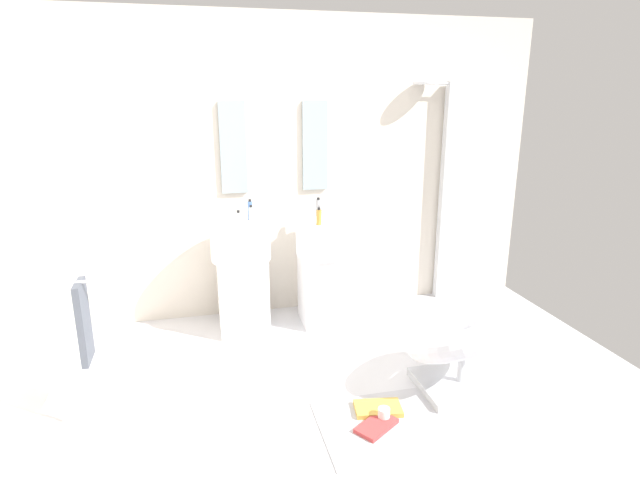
{
  "coord_description": "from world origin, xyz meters",
  "views": [
    {
      "loc": [
        -0.67,
        -2.85,
        1.95
      ],
      "look_at": [
        0.15,
        0.55,
        0.95
      ],
      "focal_mm": 28.95,
      "sensor_mm": 36.0,
      "label": 1
    }
  ],
  "objects_px": {
    "pedestal_sink_right": "(324,267)",
    "shower_column": "(446,189)",
    "soap_bottle_grey": "(318,207)",
    "pedestal_sink_left": "(242,274)",
    "lounge_chair": "(463,342)",
    "magazine_red": "(376,426)",
    "soap_bottle_white": "(239,221)",
    "soap_bottle_clear": "(251,214)",
    "magazine_ochre": "(378,408)",
    "soap_bottle_blue": "(250,210)",
    "soap_bottle_amber": "(319,217)",
    "coffee_mug": "(384,414)",
    "towel_rack": "(79,326)"
  },
  "relations": [
    {
      "from": "magazine_ochre",
      "to": "soap_bottle_blue",
      "type": "relative_size",
      "value": 1.65
    },
    {
      "from": "magazine_ochre",
      "to": "soap_bottle_clear",
      "type": "relative_size",
      "value": 2.2
    },
    {
      "from": "magazine_ochre",
      "to": "magazine_red",
      "type": "height_order",
      "value": "magazine_ochre"
    },
    {
      "from": "magazine_red",
      "to": "pedestal_sink_right",
      "type": "bearing_deg",
      "value": 53.0
    },
    {
      "from": "pedestal_sink_left",
      "to": "lounge_chair",
      "type": "height_order",
      "value": "pedestal_sink_left"
    },
    {
      "from": "towel_rack",
      "to": "magazine_ochre",
      "type": "height_order",
      "value": "towel_rack"
    },
    {
      "from": "coffee_mug",
      "to": "soap_bottle_amber",
      "type": "bearing_deg",
      "value": 93.53
    },
    {
      "from": "pedestal_sink_right",
      "to": "soap_bottle_blue",
      "type": "relative_size",
      "value": 5.76
    },
    {
      "from": "soap_bottle_grey",
      "to": "soap_bottle_blue",
      "type": "bearing_deg",
      "value": -178.63
    },
    {
      "from": "pedestal_sink_right",
      "to": "magazine_red",
      "type": "height_order",
      "value": "pedestal_sink_right"
    },
    {
      "from": "shower_column",
      "to": "soap_bottle_clear",
      "type": "relative_size",
      "value": 15.4
    },
    {
      "from": "pedestal_sink_left",
      "to": "pedestal_sink_right",
      "type": "distance_m",
      "value": 0.71
    },
    {
      "from": "pedestal_sink_right",
      "to": "shower_column",
      "type": "relative_size",
      "value": 0.5
    },
    {
      "from": "soap_bottle_grey",
      "to": "coffee_mug",
      "type": "bearing_deg",
      "value": -89.49
    },
    {
      "from": "pedestal_sink_right",
      "to": "coffee_mug",
      "type": "height_order",
      "value": "pedestal_sink_right"
    },
    {
      "from": "soap_bottle_grey",
      "to": "lounge_chair",
      "type": "bearing_deg",
      "value": -65.63
    },
    {
      "from": "magazine_red",
      "to": "coffee_mug",
      "type": "distance_m",
      "value": 0.09
    },
    {
      "from": "towel_rack",
      "to": "soap_bottle_amber",
      "type": "distance_m",
      "value": 1.93
    },
    {
      "from": "pedestal_sink_left",
      "to": "towel_rack",
      "type": "xyz_separation_m",
      "value": [
        -1.05,
        -1.05,
        0.13
      ]
    },
    {
      "from": "magazine_ochre",
      "to": "coffee_mug",
      "type": "xyz_separation_m",
      "value": [
        -0.0,
        -0.11,
        0.03
      ]
    },
    {
      "from": "magazine_ochre",
      "to": "coffee_mug",
      "type": "bearing_deg",
      "value": -81.89
    },
    {
      "from": "magazine_red",
      "to": "soap_bottle_blue",
      "type": "height_order",
      "value": "soap_bottle_blue"
    },
    {
      "from": "pedestal_sink_right",
      "to": "soap_bottle_amber",
      "type": "bearing_deg",
      "value": -118.73
    },
    {
      "from": "shower_column",
      "to": "soap_bottle_grey",
      "type": "distance_m",
      "value": 1.28
    },
    {
      "from": "magazine_ochre",
      "to": "soap_bottle_white",
      "type": "relative_size",
      "value": 1.9
    },
    {
      "from": "soap_bottle_clear",
      "to": "soap_bottle_blue",
      "type": "distance_m",
      "value": 0.03
    },
    {
      "from": "soap_bottle_amber",
      "to": "shower_column",
      "type": "bearing_deg",
      "value": 18.43
    },
    {
      "from": "magazine_ochre",
      "to": "magazine_red",
      "type": "bearing_deg",
      "value": -104.24
    },
    {
      "from": "magazine_red",
      "to": "soap_bottle_blue",
      "type": "bearing_deg",
      "value": 72.89
    },
    {
      "from": "lounge_chair",
      "to": "soap_bottle_white",
      "type": "relative_size",
      "value": 6.86
    },
    {
      "from": "magazine_red",
      "to": "lounge_chair",
      "type": "bearing_deg",
      "value": -12.22
    },
    {
      "from": "soap_bottle_blue",
      "to": "lounge_chair",
      "type": "bearing_deg",
      "value": -48.91
    },
    {
      "from": "soap_bottle_grey",
      "to": "pedestal_sink_right",
      "type": "bearing_deg",
      "value": -84.68
    },
    {
      "from": "pedestal_sink_left",
      "to": "shower_column",
      "type": "bearing_deg",
      "value": 8.53
    },
    {
      "from": "lounge_chair",
      "to": "pedestal_sink_left",
      "type": "bearing_deg",
      "value": 136.42
    },
    {
      "from": "lounge_chair",
      "to": "soap_bottle_amber",
      "type": "xyz_separation_m",
      "value": [
        -0.72,
        1.13,
        0.64
      ]
    },
    {
      "from": "soap_bottle_grey",
      "to": "towel_rack",
      "type": "bearing_deg",
      "value": -145.27
    },
    {
      "from": "shower_column",
      "to": "towel_rack",
      "type": "distance_m",
      "value": 3.33
    },
    {
      "from": "lounge_chair",
      "to": "shower_column",
      "type": "bearing_deg",
      "value": 68.38
    },
    {
      "from": "lounge_chair",
      "to": "soap_bottle_clear",
      "type": "distance_m",
      "value": 1.97
    },
    {
      "from": "magazine_red",
      "to": "soap_bottle_clear",
      "type": "height_order",
      "value": "soap_bottle_clear"
    },
    {
      "from": "shower_column",
      "to": "soap_bottle_blue",
      "type": "xyz_separation_m",
      "value": [
        -1.86,
        -0.15,
        -0.08
      ]
    },
    {
      "from": "lounge_chair",
      "to": "soap_bottle_blue",
      "type": "relative_size",
      "value": 5.96
    },
    {
      "from": "magazine_ochre",
      "to": "soap_bottle_clear",
      "type": "xyz_separation_m",
      "value": [
        -0.6,
        1.53,
        0.96
      ]
    },
    {
      "from": "soap_bottle_grey",
      "to": "soap_bottle_blue",
      "type": "relative_size",
      "value": 0.91
    },
    {
      "from": "magazine_red",
      "to": "coffee_mug",
      "type": "bearing_deg",
      "value": 5.86
    },
    {
      "from": "soap_bottle_grey",
      "to": "soap_bottle_amber",
      "type": "xyz_separation_m",
      "value": [
        -0.07,
        -0.31,
        -0.01
      ]
    },
    {
      "from": "soap_bottle_amber",
      "to": "magazine_red",
      "type": "bearing_deg",
      "value": -89.36
    },
    {
      "from": "coffee_mug",
      "to": "soap_bottle_amber",
      "type": "xyz_separation_m",
      "value": [
        -0.08,
        1.36,
        0.94
      ]
    },
    {
      "from": "pedestal_sink_right",
      "to": "soap_bottle_white",
      "type": "height_order",
      "value": "soap_bottle_white"
    }
  ]
}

